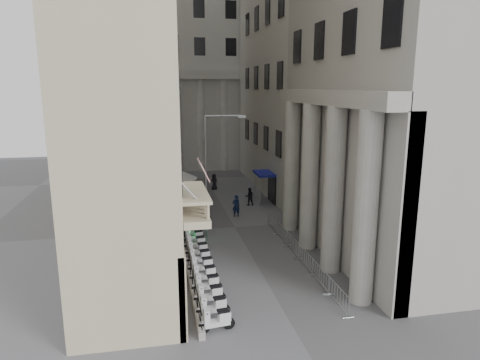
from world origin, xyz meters
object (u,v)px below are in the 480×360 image
object	(u,v)px
scooter_0	(217,331)
pedestrian_b	(249,196)
pedestrian_a	(236,206)
security_tent	(181,175)
info_kiosk	(187,230)
street_lamp	(211,166)

from	to	relation	value
scooter_0	pedestrian_b	bearing A→B (deg)	-23.61
pedestrian_a	scooter_0	bearing A→B (deg)	67.64
security_tent	pedestrian_a	bearing A→B (deg)	-58.65
info_kiosk	scooter_0	bearing A→B (deg)	-69.03
security_tent	street_lamp	xyz separation A→B (m)	(1.49, -12.02, 2.99)
street_lamp	pedestrian_a	bearing A→B (deg)	65.19
scooter_0	info_kiosk	distance (m)	11.82
info_kiosk	pedestrian_a	distance (m)	7.32
security_tent	pedestrian_b	distance (m)	7.38
pedestrian_a	pedestrian_b	size ratio (longest dim) A/B	1.10
pedestrian_b	street_lamp	bearing A→B (deg)	61.93
street_lamp	pedestrian_a	xyz separation A→B (m)	(2.77, 5.03, -4.53)
security_tent	street_lamp	world-z (taller)	street_lamp
scooter_0	security_tent	size ratio (longest dim) A/B	0.41
info_kiosk	pedestrian_a	world-z (taller)	pedestrian_a
scooter_0	pedestrian_a	xyz separation A→B (m)	(4.20, 17.40, 0.95)
pedestrian_b	pedestrian_a	bearing A→B (deg)	61.07
street_lamp	info_kiosk	xyz separation A→B (m)	(-1.92, -0.59, -4.53)
street_lamp	pedestrian_a	distance (m)	7.31
street_lamp	pedestrian_a	world-z (taller)	street_lamp
scooter_0	pedestrian_a	bearing A→B (deg)	-20.73
scooter_0	security_tent	xyz separation A→B (m)	(-0.06, 24.39, 2.48)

